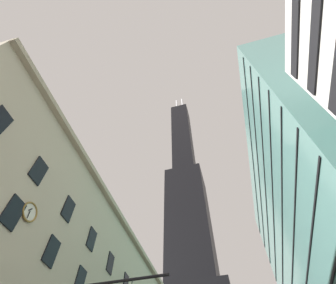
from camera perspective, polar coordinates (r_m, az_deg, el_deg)
dark_skyscraper at (r=107.56m, az=5.34°, el=-23.39°), size 25.39×25.39×186.97m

